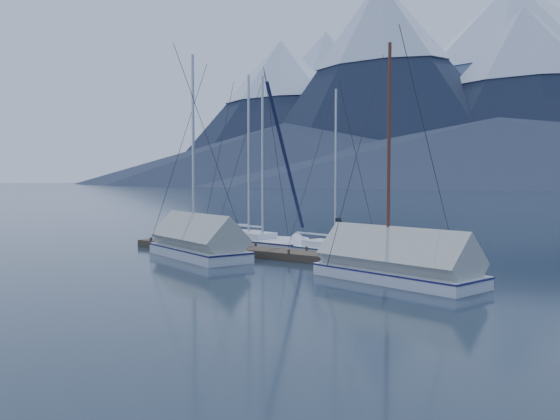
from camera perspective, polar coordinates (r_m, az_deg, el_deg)
The scene contains 9 objects.
ground at distance 25.68m, azimuth -2.67°, elevation -5.10°, with size 1000.00×1000.00×0.00m, color black.
dock at distance 27.23m, azimuth 0.00°, elevation -4.40°, with size 18.00×1.50×0.54m.
mooring_posts at distance 27.50m, azimuth -0.84°, elevation -3.82°, with size 15.12×1.52×0.35m.
sailboat_open_left at distance 31.82m, azimuth -2.14°, elevation -3.21°, with size 7.92×3.91×10.09m.
sailboat_open_mid at distance 30.65m, azimuth -0.98°, elevation -3.45°, with size 7.60×3.18×9.83m.
sailboat_open_right at distance 27.57m, azimuth 6.05°, elevation -4.24°, with size 6.68×3.08×8.54m.
sailboat_covered_near at distance 21.68m, azimuth 10.02°, elevation -5.40°, with size 7.48×3.69×9.33m.
sailboat_covered_far at distance 28.01m, azimuth -8.41°, elevation -3.42°, with size 7.62×4.43×10.25m.
person at distance 25.65m, azimuth 5.74°, elevation -2.52°, with size 0.59×0.39×1.63m, color black.
Camera 1 is at (16.07, -19.71, 3.62)m, focal length 38.00 mm.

